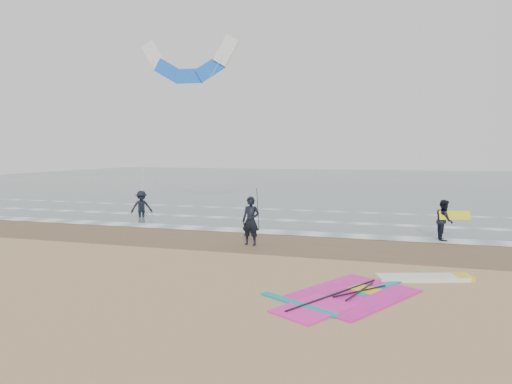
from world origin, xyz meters
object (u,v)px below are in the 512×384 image
(windsurf_rig, at_px, (374,290))
(surf_kite, at_px, (189,65))
(person_standing, at_px, (251,221))
(person_walking, at_px, (444,220))
(person_wading, at_px, (141,201))

(windsurf_rig, distance_m, surf_kite, 19.60)
(person_standing, bearing_deg, person_walking, 27.46)
(person_walking, distance_m, surf_kite, 16.97)
(person_standing, relative_size, person_walking, 1.13)
(person_wading, bearing_deg, surf_kite, 9.73)
(person_standing, distance_m, surf_kite, 13.10)
(windsurf_rig, relative_size, person_standing, 2.86)
(person_wading, bearing_deg, person_walking, -48.30)
(person_standing, height_order, person_walking, person_standing)
(person_standing, bearing_deg, windsurf_rig, -40.43)
(person_standing, distance_m, person_walking, 8.37)
(surf_kite, bearing_deg, windsurf_rig, -48.80)
(windsurf_rig, xyz_separation_m, person_standing, (-5.06, 4.98, 0.96))
(surf_kite, bearing_deg, person_wading, -130.55)
(person_wading, distance_m, surf_kite, 8.67)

